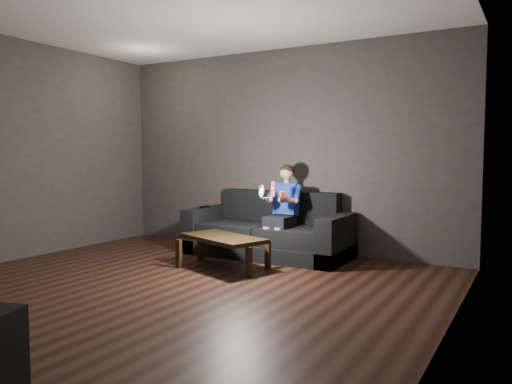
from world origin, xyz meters
The scene contains 9 objects.
floor centered at (0.00, 0.00, 0.00)m, with size 5.00×5.00×0.00m, color black.
back_wall centered at (0.00, 2.50, 1.35)m, with size 5.00×0.04×2.70m, color #383331.
right_wall centered at (2.50, 0.00, 1.35)m, with size 0.04×5.00×2.70m, color #383331.
sofa centered at (0.05, 2.04, 0.26)m, with size 2.09×0.90×0.81m.
child centered at (0.29, 1.98, 0.69)m, with size 0.44×0.54×1.08m.
wii_remote_red centered at (0.37, 1.57, 0.89)m, with size 0.06×0.08×0.18m.
nunchuk_white centered at (0.21, 1.57, 0.86)m, with size 0.07×0.10×0.16m.
wii_remote_black centered at (-0.89, 1.96, 0.58)m, with size 0.06×0.15×0.03m.
coffee_table centered at (-0.03, 1.11, 0.32)m, with size 1.13×0.83×0.37m.
Camera 1 is at (3.06, -3.53, 1.28)m, focal length 35.00 mm.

